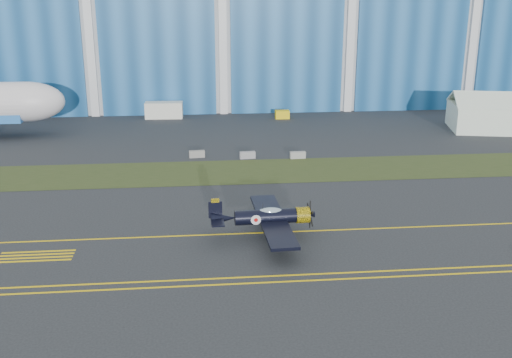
{
  "coord_description": "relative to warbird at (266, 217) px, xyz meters",
  "views": [
    {
      "loc": [
        -4.45,
        -54.26,
        20.8
      ],
      "look_at": [
        1.13,
        2.95,
        2.54
      ],
      "focal_mm": 42.0,
      "sensor_mm": 36.0,
      "label": 1
    }
  ],
  "objects": [
    {
      "name": "warbird",
      "position": [
        0.0,
        0.0,
        0.0
      ],
      "size": [
        10.84,
        12.91,
        3.71
      ],
      "rotation": [
        0.0,
        0.0,
        0.04
      ],
      "color": "black",
      "rests_on": "ground"
    },
    {
      "name": "hold_short_ladder",
      "position": [
        -19.13,
        -2.05,
        -1.93
      ],
      "size": [
        6.0,
        2.4,
        0.02
      ],
      "primitive_type": null,
      "color": "yellow",
      "rests_on": "ground"
    },
    {
      "name": "grass_median",
      "position": [
        -1.13,
        20.05,
        -1.92
      ],
      "size": [
        260.0,
        10.0,
        0.02
      ],
      "primitive_type": "cube",
      "color": "#475128",
      "rests_on": "ground"
    },
    {
      "name": "tug",
      "position": [
        8.46,
        50.2,
        -1.26
      ],
      "size": [
        2.34,
        1.47,
        1.36
      ],
      "primitive_type": "cube",
      "rotation": [
        0.0,
        0.0,
        0.01
      ],
      "color": "yellow",
      "rests_on": "ground"
    },
    {
      "name": "hangar",
      "position": [
        -1.13,
        77.84,
        13.02
      ],
      "size": [
        220.0,
        45.7,
        30.0
      ],
      "color": "silver",
      "rests_on": "ground"
    },
    {
      "name": "edge_line_near",
      "position": [
        -1.13,
        -8.45,
        -1.93
      ],
      "size": [
        80.0,
        0.2,
        0.02
      ],
      "primitive_type": "cube",
      "color": "yellow",
      "rests_on": "ground"
    },
    {
      "name": "barrier_b",
      "position": [
        0.54,
        25.79,
        -1.49
      ],
      "size": [
        2.05,
        0.81,
        0.9
      ],
      "primitive_type": "cube",
      "rotation": [
        0.0,
        0.0,
        0.11
      ],
      "color": "gray",
      "rests_on": "ground"
    },
    {
      "name": "edge_line_far",
      "position": [
        -1.13,
        -7.45,
        -1.93
      ],
      "size": [
        80.0,
        0.2,
        0.02
      ],
      "primitive_type": "cube",
      "color": "yellow",
      "rests_on": "ground"
    },
    {
      "name": "barrier_c",
      "position": [
        6.97,
        25.14,
        -1.49
      ],
      "size": [
        2.03,
        0.7,
        0.9
      ],
      "primitive_type": "cube",
      "rotation": [
        0.0,
        0.0,
        0.05
      ],
      "color": "#959693",
      "rests_on": "ground"
    },
    {
      "name": "barrier_a",
      "position": [
        -5.94,
        26.93,
        -1.49
      ],
      "size": [
        2.06,
        0.83,
        0.9
      ],
      "primitive_type": "cube",
      "rotation": [
        0.0,
        0.0,
        0.11
      ],
      "color": "gray",
      "rests_on": "ground"
    },
    {
      "name": "tent",
      "position": [
        39.79,
        38.57,
        1.06
      ],
      "size": [
        14.65,
        12.0,
        6.01
      ],
      "rotation": [
        0.0,
        0.0,
        -0.21
      ],
      "color": "white",
      "rests_on": "ground"
    },
    {
      "name": "ground",
      "position": [
        -1.13,
        6.05,
        -1.94
      ],
      "size": [
        260.0,
        260.0,
        0.0
      ],
      "primitive_type": "plane",
      "color": "#2B2E32",
      "rests_on": "ground"
    },
    {
      "name": "shipping_container",
      "position": [
        -11.36,
        52.51,
        -0.59
      ],
      "size": [
        6.31,
        2.72,
        2.7
      ],
      "primitive_type": "cube",
      "rotation": [
        0.0,
        0.0,
        -0.04
      ],
      "color": "white",
      "rests_on": "ground"
    },
    {
      "name": "taxiway_centreline",
      "position": [
        -1.13,
        1.05,
        -1.93
      ],
      "size": [
        200.0,
        0.2,
        0.02
      ],
      "primitive_type": "cube",
      "color": "yellow",
      "rests_on": "ground"
    }
  ]
}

